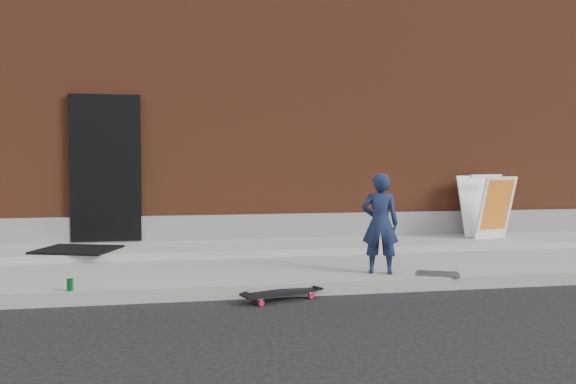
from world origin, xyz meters
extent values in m
plane|color=black|center=(0.00, 0.00, 0.00)|extent=(80.00, 80.00, 0.00)
cube|color=gray|center=(0.00, 1.50, 0.07)|extent=(20.00, 3.00, 0.15)
cube|color=gray|center=(0.00, 2.40, 0.20)|extent=(20.00, 1.20, 0.10)
cube|color=brown|center=(0.00, 7.00, 2.50)|extent=(20.00, 8.00, 5.00)
cube|color=gray|center=(0.00, 2.97, 0.45)|extent=(20.00, 0.10, 0.40)
cube|color=black|center=(-2.60, 2.96, 1.40)|extent=(1.05, 0.12, 2.25)
imported|color=#16203F|center=(0.91, 0.39, 0.76)|extent=(0.51, 0.42, 1.21)
cylinder|color=#B4122C|center=(-0.11, 0.08, 0.03)|extent=(0.07, 0.06, 0.06)
cylinder|color=#B4122C|center=(-0.05, -0.10, 0.03)|extent=(0.07, 0.06, 0.06)
cylinder|color=#B4122C|center=(-0.69, -0.14, 0.03)|extent=(0.07, 0.06, 0.06)
cylinder|color=#B4122C|center=(-0.62, -0.32, 0.03)|extent=(0.07, 0.06, 0.06)
cube|color=#A5A5A9|center=(-0.08, -0.01, 0.07)|extent=(0.12, 0.20, 0.02)
cube|color=#A5A5A9|center=(-0.66, -0.23, 0.07)|extent=(0.12, 0.20, 0.02)
cube|color=black|center=(-0.37, -0.12, 0.09)|extent=(0.91, 0.53, 0.02)
cube|color=white|center=(3.52, 2.25, 0.76)|extent=(0.67, 0.41, 1.02)
cube|color=white|center=(3.42, 2.69, 0.76)|extent=(0.67, 0.41, 1.02)
cube|color=gold|center=(3.53, 2.22, 0.71)|extent=(0.55, 0.32, 0.81)
cube|color=white|center=(3.47, 2.47, 1.27)|extent=(0.62, 0.19, 0.05)
cylinder|color=#1B8A3C|center=(-2.58, 0.06, 0.21)|extent=(0.09, 0.09, 0.13)
cube|color=black|center=(-2.90, 2.21, 0.26)|extent=(1.24, 1.11, 0.03)
cube|color=#535257|center=(1.58, 0.20, 0.16)|extent=(0.58, 0.49, 0.01)
camera|label=1|loc=(-1.36, -6.02, 1.49)|focal=35.00mm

